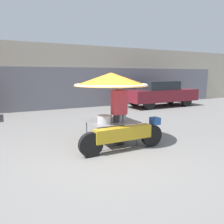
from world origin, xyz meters
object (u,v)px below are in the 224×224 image
Objects in this scene: vendor_person at (119,110)px; potted_plant at (179,95)px; vendor_motorcycle_cart at (113,89)px; parked_car at (160,93)px.

potted_plant is (8.07, 6.28, -0.50)m from vendor_person.
vendor_motorcycle_cart is 1.34× the size of vendor_person.
vendor_person reaches higher than potted_plant.
parked_car is 5.46× the size of potted_plant.
potted_plant is at bearing 24.04° from parked_car.
vendor_person is at bearing -142.11° from potted_plant.
vendor_motorcycle_cart is 7.58m from parked_car.
parked_car is (5.52, 5.14, -0.18)m from vendor_person.
vendor_motorcycle_cart reaches higher than vendor_person.
vendor_person is (0.12, -0.14, -0.53)m from vendor_motorcycle_cart.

